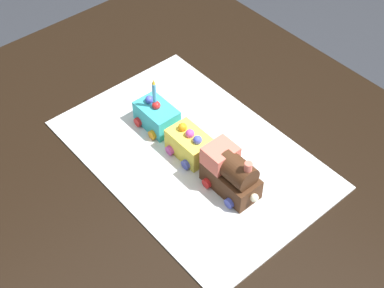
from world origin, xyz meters
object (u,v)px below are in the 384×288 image
Objects in this scene: cake_car_tanker_lemon at (190,144)px; cake_car_hopper_turquoise at (157,116)px; cake_locomotive at (231,173)px; birthday_candle at (154,91)px; dining_table at (212,197)px.

cake_car_tanker_lemon is 0.12m from cake_car_hopper_turquoise.
cake_locomotive is at bearing -180.00° from cake_car_hopper_turquoise.
birthday_candle reaches higher than cake_car_hopper_turquoise.
cake_car_tanker_lemon and cake_car_hopper_turquoise have the same top height.
birthday_candle reaches higher than dining_table.
birthday_candle is (0.00, -0.00, 0.07)m from cake_car_hopper_turquoise.
birthday_candle reaches higher than cake_locomotive.
dining_table is at bearing -175.74° from birthday_candle.
dining_table is 0.28m from birthday_candle.
birthday_candle reaches higher than cake_car_tanker_lemon.
cake_locomotive is 1.40× the size of cake_car_hopper_turquoise.
dining_table is 0.23m from cake_car_hopper_turquoise.
birthday_candle is (0.12, -0.00, 0.07)m from cake_car_tanker_lemon.
dining_table is 14.00× the size of cake_car_tanker_lemon.
birthday_candle is at bearing -0.00° from cake_car_tanker_lemon.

